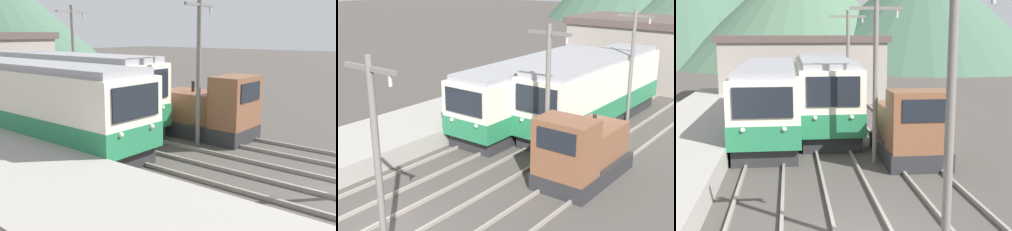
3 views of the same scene
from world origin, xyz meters
The scene contains 8 objects.
commuter_train_left centered at (-2.60, 13.06, 1.69)m, with size 2.84×12.28×3.63m.
commuter_train_center centered at (0.20, 14.63, 1.78)m, with size 2.84×11.77×3.85m.
shunting_locomotive centered at (3.20, 7.75, 1.21)m, with size 2.40×4.68×3.00m.
catenary_mast_near centered at (1.71, -1.12, 3.50)m, with size 2.00×0.20×6.37m.
catenary_mast_mid centered at (1.71, 7.40, 3.50)m, with size 2.00×0.20×6.37m.
catenary_mast_far centered at (1.71, 15.93, 3.50)m, with size 2.00×0.20×6.37m.
station_building centered at (-0.56, 26.00, 2.49)m, with size 12.60×6.30×4.94m.
mountain_backdrop centered at (-0.70, 68.94, 9.65)m, with size 77.60×53.17×21.71m.
Camera 3 is at (-1.59, -10.33, 5.07)m, focal length 50.00 mm.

